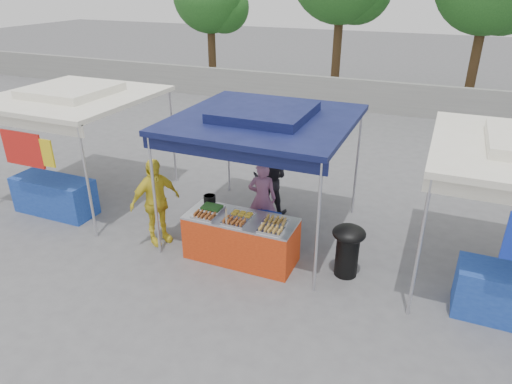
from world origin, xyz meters
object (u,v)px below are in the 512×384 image
at_px(wok_burner, 348,246).
at_px(customer_person, 155,202).
at_px(vendor_table, 241,238).
at_px(vendor_woman, 262,199).
at_px(cooking_pot, 210,199).
at_px(helper_man, 270,179).

distance_m(wok_burner, customer_person, 3.64).
bearing_deg(vendor_table, vendor_woman, 90.34).
distance_m(vendor_table, cooking_pot, 1.00).
relative_size(cooking_pot, customer_person, 0.13).
relative_size(helper_man, customer_person, 0.91).
xyz_separation_m(vendor_table, cooking_pot, (-0.80, 0.35, 0.49)).
bearing_deg(vendor_woman, helper_man, -94.76).
distance_m(helper_man, customer_person, 2.53).
height_order(cooking_pot, customer_person, customer_person).
relative_size(vendor_woman, helper_man, 0.97).
relative_size(vendor_table, vendor_woman, 1.31).
height_order(vendor_table, customer_person, customer_person).
height_order(cooking_pot, helper_man, helper_man).
bearing_deg(cooking_pot, vendor_woman, 40.43).
xyz_separation_m(cooking_pot, helper_man, (0.61, 1.58, -0.13)).
relative_size(wok_burner, customer_person, 0.55).
bearing_deg(wok_burner, vendor_woman, 136.41).
bearing_deg(wok_burner, customer_person, 163.85).
height_order(wok_burner, vendor_woman, vendor_woman).
bearing_deg(vendor_woman, customer_person, 16.20).
bearing_deg(helper_man, customer_person, 44.65).
xyz_separation_m(wok_burner, vendor_woman, (-1.88, 0.77, 0.20)).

